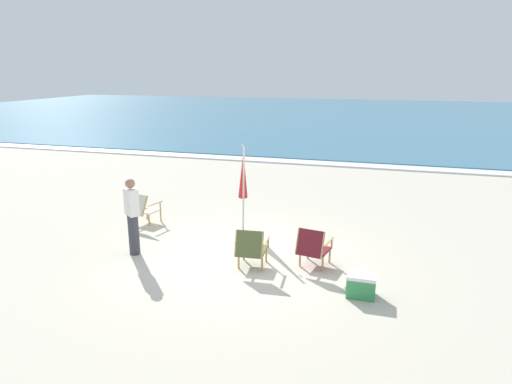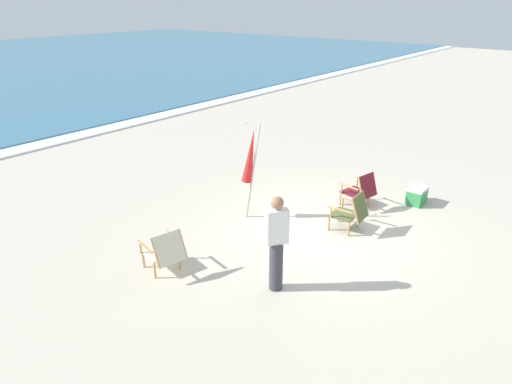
% 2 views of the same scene
% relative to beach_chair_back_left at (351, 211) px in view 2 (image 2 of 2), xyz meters
% --- Properties ---
extents(ground_plane, '(80.00, 80.00, 0.00)m').
position_rel_beach_chair_back_left_xyz_m(ground_plane, '(-0.31, 0.46, -0.43)').
color(ground_plane, beige).
extents(surf_band, '(80.00, 1.10, 0.06)m').
position_rel_beach_chair_back_left_xyz_m(surf_band, '(-0.31, 10.61, -0.40)').
color(surf_band, white).
rests_on(surf_band, ground).
extents(beach_chair_back_left, '(0.64, 0.71, 0.82)m').
position_rel_beach_chair_back_left_xyz_m(beach_chair_back_left, '(0.00, 0.00, 0.00)').
color(beach_chair_back_left, '#515B33').
rests_on(beach_chair_back_left, ground).
extents(beach_chair_front_right, '(0.68, 0.76, 0.82)m').
position_rel_beach_chair_back_left_xyz_m(beach_chair_front_right, '(1.14, 0.37, 0.00)').
color(beach_chair_front_right, maroon).
rests_on(beach_chair_front_right, ground).
extents(beach_chair_far_center, '(0.72, 0.84, 0.80)m').
position_rel_beach_chair_back_left_xyz_m(beach_chair_far_center, '(-3.36, 1.74, -0.01)').
color(beach_chair_far_center, beige).
rests_on(beach_chair_far_center, ground).
extents(umbrella_furled_red, '(0.36, 0.44, 2.11)m').
position_rel_beach_chair_back_left_xyz_m(umbrella_furled_red, '(-0.79, 1.96, 0.95)').
color(umbrella_furled_red, '#B7B2A8').
rests_on(umbrella_furled_red, ground).
extents(person_near_chairs, '(0.39, 0.36, 1.63)m').
position_rel_beach_chair_back_left_xyz_m(person_near_chairs, '(-2.56, -0.02, 0.41)').
color(person_near_chairs, '#383842').
rests_on(person_near_chairs, ground).
extents(cooler_box, '(0.49, 0.35, 0.40)m').
position_rel_beach_chair_back_left_xyz_m(cooler_box, '(2.14, -0.56, -0.23)').
color(cooler_box, '#338C4C').
rests_on(cooler_box, ground).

